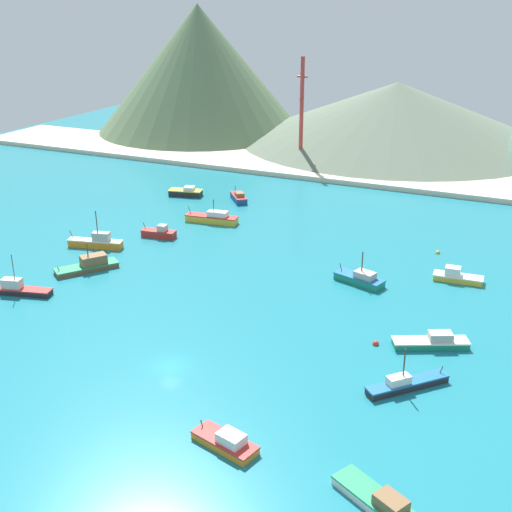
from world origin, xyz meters
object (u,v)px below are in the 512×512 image
(fishing_boat_0, at_px, (382,503))
(fishing_boat_3, at_px, (89,265))
(fishing_boat_8, at_px, (18,289))
(fishing_boat_1, at_px, (213,218))
(fishing_boat_4, at_px, (360,279))
(fishing_boat_6, at_px, (159,233))
(fishing_boat_10, at_px, (186,192))
(fishing_boat_11, at_px, (432,342))
(fishing_boat_13, at_px, (97,242))
(fishing_boat_12, at_px, (226,441))
(radio_tower, at_px, (302,111))
(fishing_boat_5, at_px, (239,197))
(buoy_1, at_px, (438,253))
(fishing_boat_9, at_px, (406,384))
(fishing_boat_7, at_px, (457,276))
(buoy_0, at_px, (376,344))

(fishing_boat_0, relative_size, fishing_boat_3, 0.98)
(fishing_boat_8, bearing_deg, fishing_boat_1, 75.10)
(fishing_boat_4, distance_m, fishing_boat_6, 41.73)
(fishing_boat_10, bearing_deg, fishing_boat_3, -80.82)
(fishing_boat_11, xyz_separation_m, fishing_boat_13, (-63.41, 11.09, 0.31))
(fishing_boat_12, bearing_deg, fishing_boat_3, 143.18)
(fishing_boat_13, relative_size, radio_tower, 0.37)
(fishing_boat_0, distance_m, fishing_boat_5, 96.39)
(fishing_boat_0, xyz_separation_m, buoy_1, (-6.81, 66.22, -0.54))
(fishing_boat_1, xyz_separation_m, fishing_boat_6, (-5.29, -11.90, -0.09))
(fishing_boat_9, height_order, buoy_1, fishing_boat_9)
(fishing_boat_6, bearing_deg, fishing_boat_8, -101.18)
(fishing_boat_0, xyz_separation_m, fishing_boat_7, (-1.82, 55.10, 0.12))
(fishing_boat_5, xyz_separation_m, fishing_boat_9, (51.36, -59.57, -0.16))
(fishing_boat_0, height_order, fishing_boat_3, fishing_boat_3)
(fishing_boat_10, relative_size, fishing_boat_11, 0.80)
(fishing_boat_5, distance_m, fishing_boat_10, 13.02)
(fishing_boat_0, distance_m, fishing_boat_9, 20.58)
(fishing_boat_1, distance_m, fishing_boat_9, 66.26)
(fishing_boat_3, distance_m, fishing_boat_5, 46.60)
(fishing_boat_10, xyz_separation_m, buoy_1, (59.87, -12.32, -0.71))
(fishing_boat_8, bearing_deg, radio_tower, 84.17)
(fishing_boat_1, height_order, fishing_boat_6, fishing_boat_1)
(fishing_boat_9, distance_m, radio_tower, 111.30)
(fishing_boat_1, relative_size, fishing_boat_6, 1.62)
(radio_tower, bearing_deg, fishing_boat_4, -61.96)
(fishing_boat_5, relative_size, fishing_boat_11, 0.69)
(fishing_boat_0, xyz_separation_m, radio_tower, (-53.57, 118.28, 13.89))
(fishing_boat_6, height_order, radio_tower, radio_tower)
(radio_tower, bearing_deg, fishing_boat_10, -108.25)
(fishing_boat_3, bearing_deg, buoy_0, -5.15)
(fishing_boat_5, xyz_separation_m, fishing_boat_13, (-11.08, -37.16, 0.21))
(fishing_boat_13, height_order, buoy_1, fishing_boat_13)
(fishing_boat_12, height_order, radio_tower, radio_tower)
(fishing_boat_8, relative_size, fishing_boat_9, 1.12)
(fishing_boat_3, bearing_deg, fishing_boat_9, -13.14)
(fishing_boat_0, height_order, fishing_boat_7, fishing_boat_7)
(fishing_boat_6, relative_size, fishing_boat_13, 0.66)
(fishing_boat_1, xyz_separation_m, fishing_boat_9, (49.64, -43.88, -0.28))
(fishing_boat_3, height_order, fishing_boat_4, fishing_boat_4)
(fishing_boat_7, distance_m, fishing_boat_10, 68.97)
(fishing_boat_5, bearing_deg, fishing_boat_13, -106.60)
(fishing_boat_4, bearing_deg, fishing_boat_13, -174.55)
(fishing_boat_6, relative_size, buoy_0, 8.04)
(fishing_boat_0, distance_m, fishing_boat_4, 50.10)
(fishing_boat_13, bearing_deg, fishing_boat_6, 51.88)
(fishing_boat_7, height_order, fishing_boat_9, fishing_boat_9)
(buoy_1, bearing_deg, fishing_boat_0, -84.13)
(fishing_boat_10, relative_size, fishing_boat_13, 0.77)
(fishing_boat_10, xyz_separation_m, fishing_boat_12, (49.81, -76.64, -0.14))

